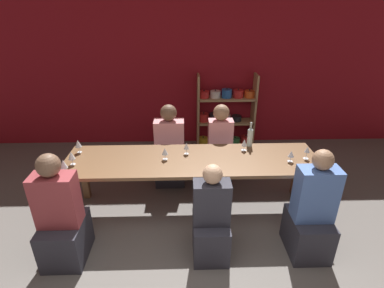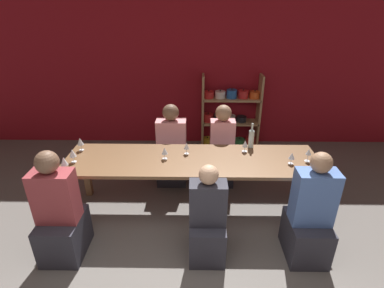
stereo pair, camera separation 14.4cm
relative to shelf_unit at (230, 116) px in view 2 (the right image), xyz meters
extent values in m
cube|color=maroon|center=(-0.73, 0.20, 0.78)|extent=(8.80, 0.06, 2.70)
cube|color=tan|center=(-0.49, 0.00, 0.09)|extent=(0.04, 0.30, 1.32)
cube|color=tan|center=(0.51, 0.00, 0.09)|extent=(0.04, 0.30, 1.32)
cube|color=tan|center=(0.01, 0.00, -0.55)|extent=(1.00, 0.30, 0.04)
cylinder|color=gold|center=(-0.39, 0.00, -0.48)|extent=(0.18, 0.18, 0.11)
sphere|color=black|center=(-0.39, 0.00, -0.42)|extent=(0.02, 0.02, 0.02)
cylinder|color=#E0561E|center=(0.01, 0.00, -0.48)|extent=(0.18, 0.18, 0.10)
sphere|color=black|center=(0.01, 0.00, -0.42)|extent=(0.02, 0.02, 0.02)
cylinder|color=#338447|center=(0.21, 0.00, -0.49)|extent=(0.18, 0.18, 0.09)
sphere|color=black|center=(0.21, 0.00, -0.43)|extent=(0.02, 0.02, 0.02)
cylinder|color=red|center=(0.41, 0.00, -0.47)|extent=(0.18, 0.18, 0.13)
sphere|color=black|center=(0.41, 0.00, -0.39)|extent=(0.02, 0.02, 0.02)
cube|color=tan|center=(0.01, 0.00, -0.11)|extent=(1.00, 0.30, 0.04)
cylinder|color=red|center=(-0.39, 0.00, -0.02)|extent=(0.18, 0.18, 0.15)
sphere|color=black|center=(-0.39, 0.00, 0.06)|extent=(0.02, 0.02, 0.02)
cylinder|color=black|center=(-0.19, 0.00, -0.02)|extent=(0.18, 0.18, 0.15)
sphere|color=black|center=(-0.19, 0.00, 0.06)|extent=(0.02, 0.02, 0.02)
cylinder|color=silver|center=(0.01, 0.00, -0.04)|extent=(0.18, 0.18, 0.12)
sphere|color=black|center=(0.01, 0.00, 0.03)|extent=(0.02, 0.02, 0.02)
cylinder|color=black|center=(0.21, 0.00, -0.05)|extent=(0.18, 0.18, 0.10)
sphere|color=black|center=(0.21, 0.00, 0.01)|extent=(0.02, 0.02, 0.02)
cube|color=tan|center=(0.01, 0.00, 0.33)|extent=(1.00, 0.30, 0.04)
cylinder|color=red|center=(-0.39, 0.00, 0.40)|extent=(0.18, 0.18, 0.12)
sphere|color=black|center=(-0.39, 0.00, 0.47)|extent=(0.02, 0.02, 0.02)
cylinder|color=silver|center=(-0.19, 0.00, 0.40)|extent=(0.18, 0.18, 0.12)
sphere|color=black|center=(-0.19, 0.00, 0.48)|extent=(0.02, 0.02, 0.02)
cylinder|color=#235BAD|center=(0.01, 0.00, 0.42)|extent=(0.18, 0.18, 0.15)
sphere|color=black|center=(0.01, 0.00, 0.50)|extent=(0.02, 0.02, 0.02)
cylinder|color=red|center=(0.21, 0.00, 0.41)|extent=(0.18, 0.18, 0.13)
sphere|color=black|center=(0.21, 0.00, 0.49)|extent=(0.02, 0.02, 0.02)
cylinder|color=#E0561E|center=(0.41, 0.00, 0.40)|extent=(0.18, 0.18, 0.12)
sphere|color=black|center=(0.41, 0.00, 0.47)|extent=(0.02, 0.02, 0.02)
cube|color=brown|center=(-0.65, -1.94, 0.16)|extent=(3.03, 0.81, 0.04)
cube|color=brown|center=(-2.09, -2.26, -0.22)|extent=(0.08, 0.08, 0.71)
cube|color=brown|center=(0.78, -2.26, -0.22)|extent=(0.08, 0.08, 0.71)
cube|color=brown|center=(-2.09, -1.62, -0.22)|extent=(0.08, 0.08, 0.71)
cube|color=brown|center=(0.78, -1.62, -0.22)|extent=(0.08, 0.08, 0.71)
cylinder|color=#B2C6C1|center=(0.10, -1.60, 0.29)|extent=(0.07, 0.07, 0.22)
cone|color=#B2C6C1|center=(0.10, -1.60, 0.42)|extent=(0.07, 0.07, 0.03)
cylinder|color=#B2C6C1|center=(0.10, -1.60, 0.47)|extent=(0.03, 0.03, 0.07)
cylinder|color=white|center=(-0.72, -1.81, 0.18)|extent=(0.06, 0.06, 0.00)
cylinder|color=white|center=(-0.72, -1.81, 0.21)|extent=(0.01, 0.01, 0.06)
cone|color=white|center=(-0.72, -1.81, 0.29)|extent=(0.06, 0.06, 0.08)
cylinder|color=maroon|center=(-0.72, -1.81, 0.27)|extent=(0.04, 0.04, 0.03)
cylinder|color=white|center=(0.70, -1.97, 0.18)|extent=(0.06, 0.06, 0.00)
cylinder|color=white|center=(0.70, -1.97, 0.22)|extent=(0.01, 0.01, 0.08)
cone|color=white|center=(0.70, -1.97, 0.30)|extent=(0.06, 0.06, 0.07)
cylinder|color=beige|center=(0.70, -1.97, 0.28)|extent=(0.03, 0.03, 0.03)
cylinder|color=white|center=(-2.03, -2.27, 0.18)|extent=(0.07, 0.07, 0.00)
cylinder|color=white|center=(-2.03, -2.27, 0.22)|extent=(0.01, 0.01, 0.09)
cone|color=white|center=(-2.03, -2.27, 0.32)|extent=(0.08, 0.08, 0.10)
cylinder|color=maroon|center=(-2.03, -2.27, 0.29)|extent=(0.04, 0.04, 0.04)
cylinder|color=white|center=(-0.98, -1.94, 0.18)|extent=(0.06, 0.06, 0.00)
cylinder|color=white|center=(-0.98, -1.94, 0.21)|extent=(0.01, 0.01, 0.06)
cone|color=white|center=(-0.98, -1.94, 0.28)|extent=(0.07, 0.07, 0.08)
cylinder|color=beige|center=(-0.98, -1.94, 0.26)|extent=(0.04, 0.04, 0.03)
cylinder|color=white|center=(0.00, -1.73, 0.18)|extent=(0.07, 0.07, 0.00)
cylinder|color=white|center=(0.00, -1.73, 0.21)|extent=(0.01, 0.01, 0.06)
cone|color=white|center=(0.00, -1.73, 0.29)|extent=(0.07, 0.07, 0.09)
cylinder|color=beige|center=(0.00, -1.73, 0.26)|extent=(0.04, 0.04, 0.04)
cylinder|color=white|center=(-2.03, -2.03, 0.18)|extent=(0.06, 0.06, 0.00)
cylinder|color=white|center=(-2.03, -2.03, 0.21)|extent=(0.01, 0.01, 0.07)
cone|color=white|center=(-2.03, -2.03, 0.29)|extent=(0.08, 0.08, 0.09)
cylinder|color=maroon|center=(-2.03, -2.03, 0.27)|extent=(0.04, 0.04, 0.04)
cylinder|color=white|center=(0.49, -2.04, 0.18)|extent=(0.06, 0.06, 0.00)
cylinder|color=white|center=(0.49, -2.04, 0.21)|extent=(0.01, 0.01, 0.06)
cone|color=white|center=(0.49, -2.04, 0.28)|extent=(0.07, 0.07, 0.07)
cylinder|color=white|center=(-2.05, -1.73, 0.18)|extent=(0.06, 0.06, 0.00)
cylinder|color=white|center=(-2.05, -1.73, 0.22)|extent=(0.01, 0.01, 0.07)
cone|color=white|center=(-2.05, -1.73, 0.30)|extent=(0.08, 0.08, 0.09)
cube|color=#2D2D38|center=(-0.49, -2.68, -0.36)|extent=(0.36, 0.45, 0.43)
cube|color=#2D2D38|center=(-0.49, -2.68, 0.09)|extent=(0.36, 0.20, 0.46)
sphere|color=tan|center=(-0.49, -2.68, 0.42)|extent=(0.19, 0.19, 0.19)
cube|color=#2D2D38|center=(-0.96, -1.19, -0.36)|extent=(0.42, 0.52, 0.42)
cube|color=pink|center=(-0.96, -1.19, 0.12)|extent=(0.42, 0.23, 0.53)
sphere|color=brown|center=(-0.96, -1.19, 0.49)|extent=(0.23, 0.23, 0.23)
cube|color=#2D2D38|center=(-1.98, -2.68, -0.35)|extent=(0.41, 0.51, 0.44)
cube|color=#99383D|center=(-1.98, -2.68, 0.15)|extent=(0.41, 0.22, 0.55)
sphere|color=brown|center=(-1.98, -2.68, 0.53)|extent=(0.22, 0.22, 0.22)
cube|color=#2D2D38|center=(-0.24, -1.24, -0.33)|extent=(0.34, 0.43, 0.48)
cube|color=pink|center=(-0.24, -1.24, 0.15)|extent=(0.34, 0.19, 0.49)
sphere|color=#9E7556|center=(-0.24, -1.24, 0.51)|extent=(0.22, 0.22, 0.22)
cube|color=#2D2D38|center=(0.54, -2.67, -0.35)|extent=(0.40, 0.50, 0.44)
cube|color=#4C70B7|center=(0.54, -2.67, 0.15)|extent=(0.40, 0.22, 0.58)
sphere|color=#9E7556|center=(0.54, -2.67, 0.54)|extent=(0.20, 0.20, 0.20)
camera|label=1|loc=(-0.75, -5.08, 1.88)|focal=28.00mm
camera|label=2|loc=(-0.61, -5.08, 1.88)|focal=28.00mm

